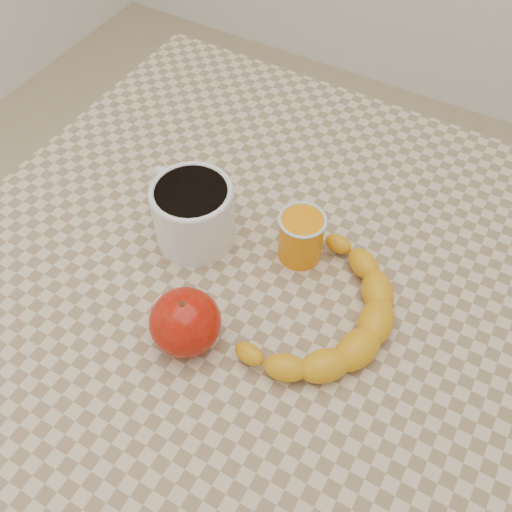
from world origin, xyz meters
The scene contains 6 objects.
ground centered at (0.00, 0.00, 0.00)m, with size 3.00×3.00×0.00m, color tan.
table centered at (0.00, 0.00, 0.66)m, with size 0.80×0.80×0.75m.
coffee_mug centered at (-0.10, 0.00, 0.80)m, with size 0.16×0.14×0.09m.
orange_juice_glass centered at (0.04, 0.04, 0.79)m, with size 0.06×0.06×0.07m.
apple centered at (-0.02, -0.13, 0.79)m, with size 0.10×0.10×0.08m.
banana centered at (0.11, -0.04, 0.77)m, with size 0.25×0.30×0.04m, color orange, non-canonical shape.
Camera 1 is at (0.22, -0.38, 1.34)m, focal length 40.00 mm.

